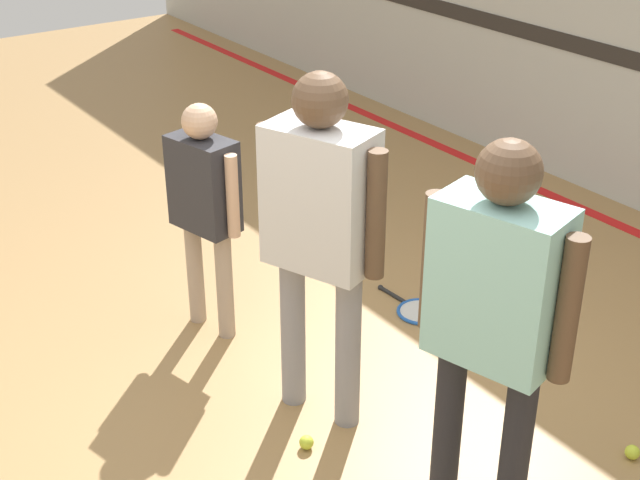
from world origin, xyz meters
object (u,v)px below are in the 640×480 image
object	(u,v)px
person_student_left	(204,196)
tennis_ball_stray_left	(632,452)
racket_spare_on_floor	(418,310)
person_student_right	(495,303)
tennis_ball_near_instructor	(306,442)
person_instructor	(320,216)
tennis_ball_by_spare_racket	(488,319)

from	to	relation	value
person_student_left	tennis_ball_stray_left	world-z (taller)	person_student_left
person_student_left	racket_spare_on_floor	world-z (taller)	person_student_left
person_student_right	racket_spare_on_floor	distance (m)	1.87
tennis_ball_near_instructor	tennis_ball_stray_left	distance (m)	1.45
tennis_ball_stray_left	person_instructor	bearing A→B (deg)	-139.35
racket_spare_on_floor	person_student_left	bearing A→B (deg)	59.50
person_instructor	racket_spare_on_floor	distance (m)	1.46
person_student_left	tennis_ball_stray_left	distance (m)	2.38
person_student_left	tennis_ball_by_spare_racket	bearing A→B (deg)	42.52
racket_spare_on_floor	tennis_ball_by_spare_racket	size ratio (longest dim) A/B	7.67
tennis_ball_by_spare_racket	tennis_ball_stray_left	distance (m)	1.20
tennis_ball_near_instructor	tennis_ball_by_spare_racket	xyz separation A→B (m)	(-0.27, 1.41, 0.00)
person_instructor	tennis_ball_by_spare_racket	bearing A→B (deg)	72.63
person_student_right	tennis_ball_by_spare_racket	size ratio (longest dim) A/B	24.91
person_instructor	tennis_ball_by_spare_racket	size ratio (longest dim) A/B	25.26
person_instructor	tennis_ball_near_instructor	xyz separation A→B (m)	(0.19, -0.21, -1.00)
person_student_left	tennis_ball_near_instructor	distance (m)	1.37
tennis_ball_near_instructor	person_student_left	bearing A→B (deg)	172.48
racket_spare_on_floor	person_student_right	bearing A→B (deg)	144.17
tennis_ball_by_spare_racket	tennis_ball_stray_left	size ratio (longest dim) A/B	1.00
tennis_ball_by_spare_racket	person_student_right	bearing A→B (deg)	-47.09
person_instructor	person_student_right	xyz separation A→B (m)	(0.93, 0.11, -0.01)
person_instructor	tennis_ball_stray_left	xyz separation A→B (m)	(1.09, 0.93, -1.00)
tennis_ball_near_instructor	tennis_ball_stray_left	size ratio (longest dim) A/B	1.00
person_instructor	racket_spare_on_floor	world-z (taller)	person_instructor
person_instructor	tennis_ball_stray_left	size ratio (longest dim) A/B	25.26
person_instructor	tennis_ball_near_instructor	distance (m)	1.04
person_student_left	person_instructor	bearing A→B (deg)	-9.47
tennis_ball_stray_left	tennis_ball_near_instructor	bearing A→B (deg)	-127.97
racket_spare_on_floor	tennis_ball_stray_left	distance (m)	1.49
person_instructor	tennis_ball_near_instructor	bearing A→B (deg)	-68.90
person_student_right	tennis_ball_stray_left	xyz separation A→B (m)	(0.16, 0.82, -0.98)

